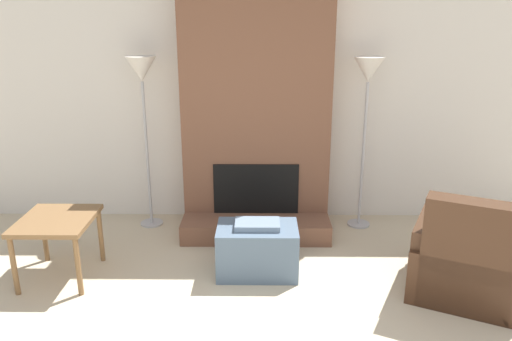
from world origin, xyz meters
TOP-DOWN VIEW (x-y plane):
  - wall_back at (0.00, 3.40)m, footprint 7.23×0.06m
  - fireplace at (0.00, 3.12)m, footprint 1.51×0.83m
  - ottoman at (0.02, 2.04)m, footprint 0.71×0.45m
  - armchair at (1.73, 1.72)m, footprint 1.14×1.18m
  - side_table at (-1.69, 1.95)m, footprint 0.60×0.67m
  - floor_lamp_left at (-1.15, 3.10)m, footprint 0.31×0.31m
  - floor_lamp_right at (1.12, 3.10)m, footprint 0.31×0.31m

SIDE VIEW (x-z plane):
  - ottoman at x=0.02m, z-range -0.02..0.47m
  - armchair at x=1.73m, z-range -0.17..0.75m
  - side_table at x=-1.69m, z-range 0.20..0.75m
  - fireplace at x=0.00m, z-range -0.08..2.52m
  - wall_back at x=0.00m, z-range 0.00..2.60m
  - floor_lamp_right at x=1.12m, z-range 0.66..2.46m
  - floor_lamp_left at x=-1.15m, z-range 0.66..2.47m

